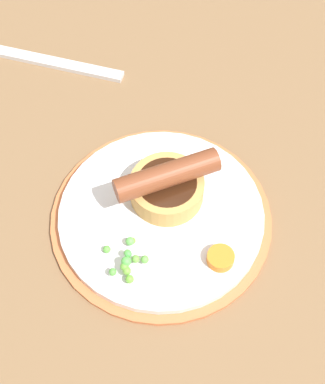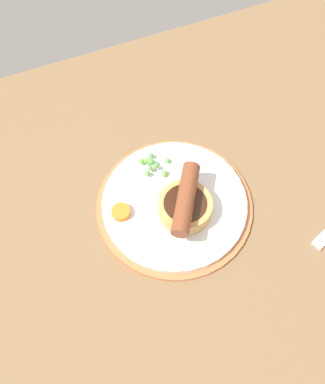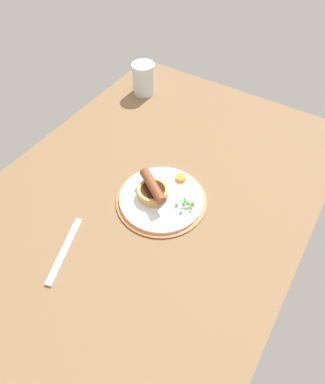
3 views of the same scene
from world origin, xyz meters
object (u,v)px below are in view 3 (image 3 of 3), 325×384
Objects in this scene: fork at (65,250)px; drinking_glass at (144,79)px; pea_pile at (186,204)px; sausage_pudding at (153,190)px; carrot_slice_0 at (181,178)px; dinner_plate at (161,199)px.

drinking_glass reaches higher than fork.
drinking_glass reaches higher than pea_pile.
pea_pile is at bearing 125.59° from fork.
drinking_glass is (-39.05, -29.30, 1.78)cm from sausage_pudding.
sausage_pudding reaches higher than carrot_slice_0.
sausage_pudding is at bearing 140.14° from fork.
sausage_pudding is at bearing -70.31° from dinner_plate.
dinner_plate is 7.05cm from pea_pile.
drinking_glass is (-30.26, -32.49, 3.35)cm from carrot_slice_0.
sausage_pudding is at bearing 36.88° from drinking_glass.
dinner_plate is at bearing 52.61° from sausage_pudding.
pea_pile is at bearing 45.44° from drinking_glass.
pea_pile is 0.47× the size of drinking_glass.
drinking_glass reaches higher than carrot_slice_0.
dinner_plate is 2.24× the size of drinking_glass.
drinking_glass is (-38.31, -31.37, 4.72)cm from dinner_plate.
pea_pile is 53.64cm from drinking_glass.
fork is (23.90, -8.94, -3.21)cm from sausage_pudding.
sausage_pudding is 3.87× the size of carrot_slice_0.
pea_pile is at bearing 37.76° from carrot_slice_0.
carrot_slice_0 is 0.26× the size of drinking_glass.
fork is 66.35cm from drinking_glass.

